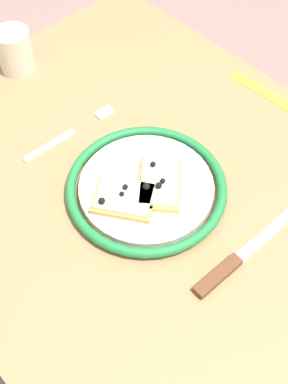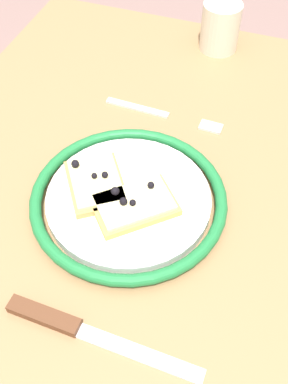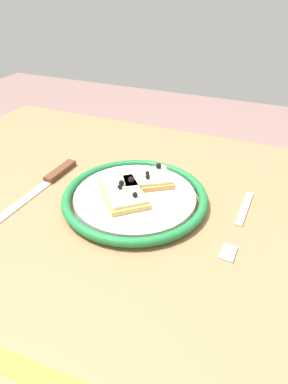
{
  "view_description": "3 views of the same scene",
  "coord_description": "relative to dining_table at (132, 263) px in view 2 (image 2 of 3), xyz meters",
  "views": [
    {
      "loc": [
        0.33,
        -0.37,
        1.43
      ],
      "look_at": [
        -0.03,
        -0.03,
        0.76
      ],
      "focal_mm": 46.69,
      "sensor_mm": 36.0,
      "label": 1
    },
    {
      "loc": [
        0.35,
        0.14,
        1.27
      ],
      "look_at": [
        -0.05,
        0.0,
        0.76
      ],
      "focal_mm": 44.59,
      "sensor_mm": 36.0,
      "label": 2
    },
    {
      "loc": [
        -0.25,
        0.45,
        1.11
      ],
      "look_at": [
        -0.06,
        -0.01,
        0.77
      ],
      "focal_mm": 31.24,
      "sensor_mm": 36.0,
      "label": 3
    }
  ],
  "objects": [
    {
      "name": "dining_table",
      "position": [
        0.0,
        0.0,
        0.0
      ],
      "size": [
        1.04,
        0.74,
        0.74
      ],
      "color": "#936D47",
      "rests_on": "ground_plane"
    },
    {
      "name": "plate",
      "position": [
        -0.03,
        -0.02,
        0.11
      ],
      "size": [
        0.27,
        0.27,
        0.02
      ],
      "color": "white",
      "rests_on": "dining_table"
    },
    {
      "name": "pizza_slice_near",
      "position": [
        -0.02,
        0.0,
        0.12
      ],
      "size": [
        0.13,
        0.13,
        0.03
      ],
      "color": "tan",
      "rests_on": "plate"
    },
    {
      "name": "pizza_slice_far",
      "position": [
        -0.04,
        -0.06,
        0.12
      ],
      "size": [
        0.12,
        0.12,
        0.03
      ],
      "color": "tan",
      "rests_on": "plate"
    },
    {
      "name": "knife",
      "position": [
        0.16,
        -0.02,
        0.1
      ],
      "size": [
        0.03,
        0.24,
        0.01
      ],
      "color": "silver",
      "rests_on": "dining_table"
    },
    {
      "name": "fork",
      "position": [
        -0.23,
        -0.02,
        0.1
      ],
      "size": [
        0.02,
        0.2,
        0.0
      ],
      "color": "silver",
      "rests_on": "dining_table"
    },
    {
      "name": "cup",
      "position": [
        -0.45,
        0.01,
        0.14
      ],
      "size": [
        0.07,
        0.07,
        0.09
      ],
      "primitive_type": "cylinder",
      "color": "beige",
      "rests_on": "dining_table"
    }
  ]
}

